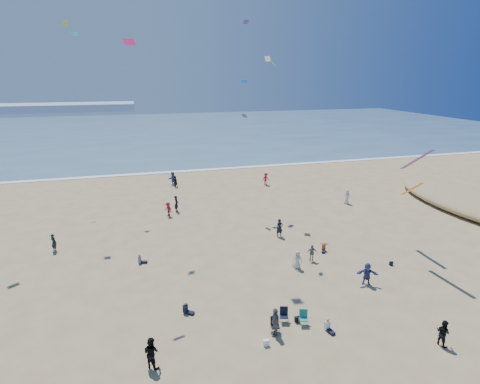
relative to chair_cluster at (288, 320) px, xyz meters
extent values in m
plane|color=tan|center=(-3.74, -2.91, -0.50)|extent=(220.00, 220.00, 0.00)
cube|color=#476B84|center=(-3.74, 92.09, -0.47)|extent=(220.00, 100.00, 0.06)
cube|color=white|center=(-3.74, 42.09, -0.46)|extent=(220.00, 1.20, 0.08)
cube|color=#7A8EA8|center=(-63.74, 167.09, 1.10)|extent=(110.00, 20.00, 3.20)
ellipsoid|color=tan|center=(30.26, 15.09, 0.16)|extent=(10.00, 22.00, 2.20)
imported|color=black|center=(-4.50, 23.09, 0.47)|extent=(0.65, 0.81, 1.93)
imported|color=black|center=(4.54, 13.21, 0.42)|extent=(0.69, 0.47, 1.84)
imported|color=#C71C40|center=(9.24, 30.98, 0.40)|extent=(1.30, 0.95, 1.80)
imported|color=black|center=(8.17, -3.94, 0.32)|extent=(0.80, 0.93, 1.64)
imported|color=silver|center=(3.64, 6.84, 0.28)|extent=(0.88, 0.72, 1.56)
imported|color=black|center=(-3.62, 33.35, 0.30)|extent=(0.96, 0.88, 1.59)
imported|color=slate|center=(-1.06, -0.51, 0.44)|extent=(0.55, 1.13, 1.87)
imported|color=maroon|center=(-5.57, 21.88, 0.31)|extent=(1.11, 1.21, 1.63)
imported|color=black|center=(-16.33, 15.62, 0.33)|extent=(0.72, 0.71, 1.67)
imported|color=silver|center=(16.21, 20.38, 0.41)|extent=(0.67, 0.95, 1.83)
imported|color=black|center=(-8.46, -1.22, 0.43)|extent=(1.14, 1.12, 1.85)
imported|color=navy|center=(7.76, 3.16, 0.37)|extent=(1.69, 1.11, 1.74)
imported|color=gray|center=(5.38, 7.71, 0.25)|extent=(0.94, 0.56, 1.50)
imported|color=#2F5182|center=(-3.80, 34.71, 0.46)|extent=(1.51, 1.76, 1.91)
cube|color=white|center=(-1.89, -1.30, -0.30)|extent=(0.35, 0.20, 0.40)
cube|color=black|center=(0.77, 0.26, -0.31)|extent=(0.30, 0.22, 0.38)
cube|color=black|center=(11.48, 5.21, -0.33)|extent=(0.28, 0.18, 0.34)
cube|color=#269FCD|center=(-13.30, 22.91, 18.56)|extent=(0.56, 0.36, 0.32)
cube|color=blue|center=(3.71, 23.06, 14.16)|extent=(0.73, 0.44, 0.36)
cube|color=#491F8D|center=(3.13, 21.10, 10.58)|extent=(0.56, 0.84, 0.41)
cube|color=#431F90|center=(4.83, 26.46, 20.67)|extent=(0.86, 0.75, 0.41)
cube|color=#D30A4E|center=(-8.31, 9.89, 16.97)|extent=(0.85, 0.66, 0.45)
cube|color=green|center=(3.68, 13.94, 15.79)|extent=(0.48, 0.52, 0.47)
cube|color=yellow|center=(-15.47, 33.18, 20.70)|extent=(0.53, 0.43, 0.55)
cube|color=silver|center=(5.93, 21.75, 16.48)|extent=(0.80, 0.79, 0.51)
cube|color=#612491|center=(13.29, 6.06, 8.27)|extent=(0.35, 3.14, 2.21)
cube|color=orange|center=(15.02, 8.13, 5.06)|extent=(0.35, 2.64, 1.87)
camera|label=1|loc=(-8.25, -18.64, 14.78)|focal=28.00mm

